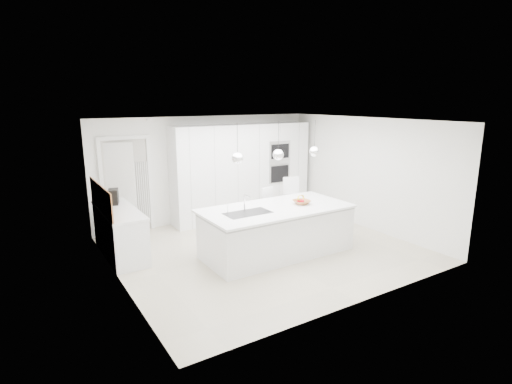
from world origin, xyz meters
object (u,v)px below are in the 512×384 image
bar_stool_left (271,213)px  bar_stool_right (295,204)px  espresso_machine (113,197)px  island_base (277,232)px  fruit_bowl (302,202)px

bar_stool_left → bar_stool_right: bar_stool_right is taller
espresso_machine → bar_stool_right: 3.84m
bar_stool_left → espresso_machine: bearing=144.9°
island_base → bar_stool_right: bearing=40.2°
bar_stool_right → island_base: bearing=-122.9°
espresso_machine → bar_stool_right: bearing=4.2°
fruit_bowl → bar_stool_left: (-0.16, 0.83, -0.41)m
espresso_machine → bar_stool_left: (2.93, -1.10, -0.52)m
bar_stool_left → bar_stool_right: bearing=-1.8°
island_base → bar_stool_right: bar_stool_right is taller
island_base → fruit_bowl: size_ratio=8.64×
fruit_bowl → espresso_machine: size_ratio=1.09×
fruit_bowl → espresso_machine: espresso_machine is taller
fruit_bowl → bar_stool_right: size_ratio=0.28×
island_base → fruit_bowl: 0.75m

